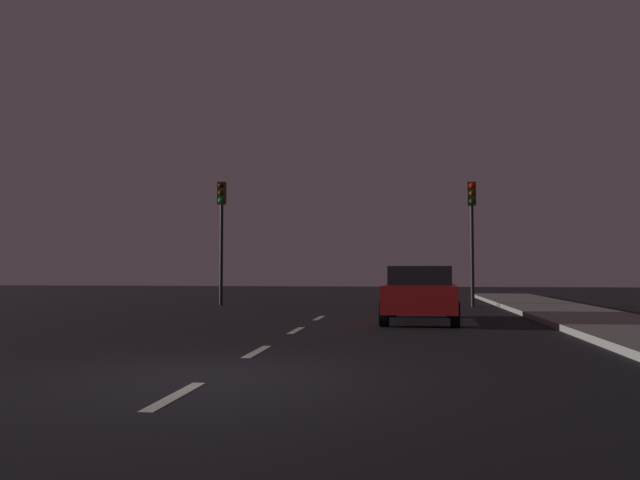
{
  "coord_description": "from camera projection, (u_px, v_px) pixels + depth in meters",
  "views": [
    {
      "loc": [
        2.52,
        -7.83,
        1.37
      ],
      "look_at": [
        -0.59,
        14.66,
        2.5
      ],
      "focal_mm": 35.01,
      "sensor_mm": 36.0,
      "label": 1
    }
  ],
  "objects": [
    {
      "name": "ground_plane",
      "position": [
        301.0,
        328.0,
        14.95
      ],
      "size": [
        80.0,
        80.0,
        0.0
      ],
      "primitive_type": "plane",
      "color": "black"
    },
    {
      "name": "sidewalk_curb_right",
      "position": [
        631.0,
        329.0,
        13.93
      ],
      "size": [
        3.0,
        40.0,
        0.15
      ],
      "primitive_type": "cube",
      "color": "gray",
      "rests_on": "ground_plane"
    },
    {
      "name": "lane_stripe_nearest",
      "position": [
        175.0,
        396.0,
        6.83
      ],
      "size": [
        0.16,
        1.6,
        0.01
      ],
      "primitive_type": "cube",
      "color": "silver",
      "rests_on": "ground_plane"
    },
    {
      "name": "lane_stripe_second",
      "position": [
        257.0,
        351.0,
        10.59
      ],
      "size": [
        0.16,
        1.6,
        0.01
      ],
      "primitive_type": "cube",
      "color": "silver",
      "rests_on": "ground_plane"
    },
    {
      "name": "lane_stripe_third",
      "position": [
        296.0,
        330.0,
        14.35
      ],
      "size": [
        0.16,
        1.6,
        0.01
      ],
      "primitive_type": "cube",
      "color": "silver",
      "rests_on": "ground_plane"
    },
    {
      "name": "lane_stripe_fourth",
      "position": [
        319.0,
        318.0,
        18.11
      ],
      "size": [
        0.16,
        1.6,
        0.01
      ],
      "primitive_type": "cube",
      "color": "silver",
      "rests_on": "ground_plane"
    },
    {
      "name": "traffic_signal_left",
      "position": [
        221.0,
        219.0,
        25.09
      ],
      "size": [
        0.32,
        0.38,
        4.96
      ],
      "color": "black",
      "rests_on": "ground_plane"
    },
    {
      "name": "traffic_signal_right",
      "position": [
        472.0,
        219.0,
        23.74
      ],
      "size": [
        0.32,
        0.38,
        4.77
      ],
      "color": "black",
      "rests_on": "ground_plane"
    },
    {
      "name": "car_stopped_ahead",
      "position": [
        420.0,
        293.0,
        16.8
      ],
      "size": [
        2.09,
        4.51,
        1.5
      ],
      "color": "#B21919",
      "rests_on": "ground_plane"
    }
  ]
}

